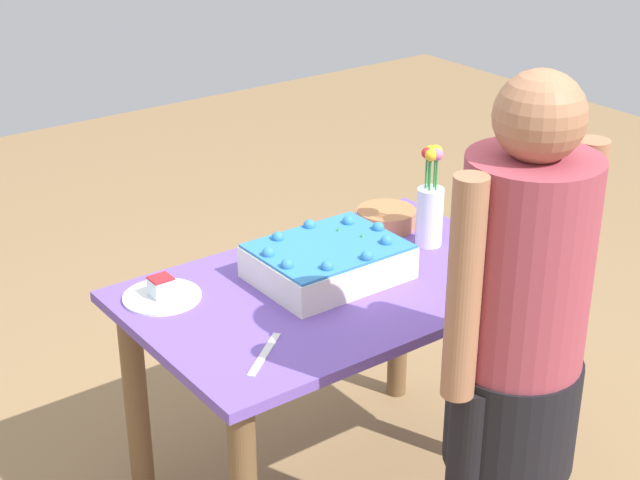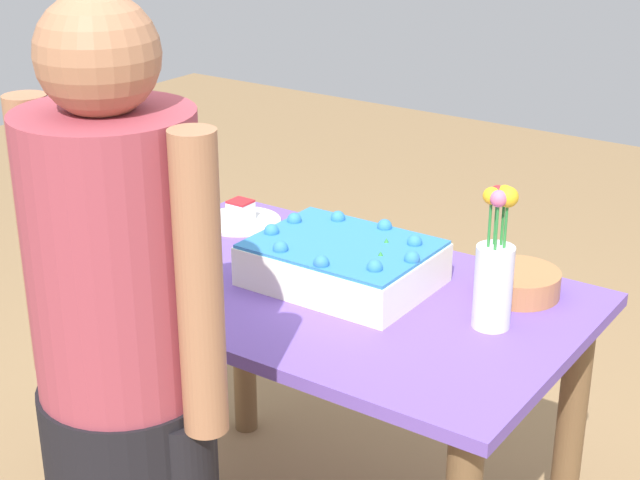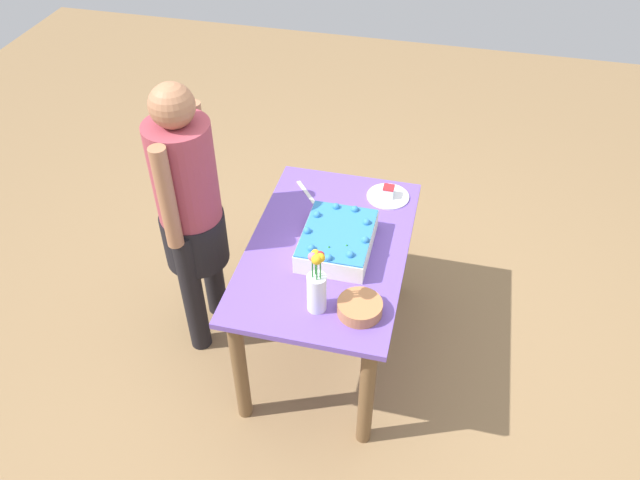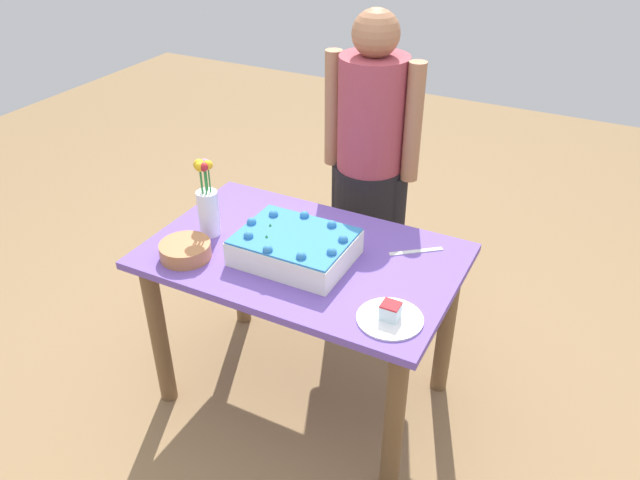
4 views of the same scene
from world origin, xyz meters
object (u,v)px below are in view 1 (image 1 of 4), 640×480
object	(u,v)px
cake_knife	(264,354)
flower_vase	(430,205)
sheet_cake	(328,261)
serving_plate_with_slice	(162,293)
person_standing	(518,340)
fruit_bowl	(386,218)

from	to	relation	value
cake_knife	flower_vase	bearing A→B (deg)	-20.50
sheet_cake	serving_plate_with_slice	xyz separation A→B (m)	(-0.45, 0.17, -0.04)
flower_vase	person_standing	size ratio (longest dim) A/B	0.21
fruit_bowl	sheet_cake	bearing A→B (deg)	-154.30
cake_knife	person_standing	bearing A→B (deg)	-87.94
sheet_cake	serving_plate_with_slice	size ratio (longest dim) A/B	1.89
person_standing	serving_plate_with_slice	bearing A→B (deg)	27.23
serving_plate_with_slice	flower_vase	world-z (taller)	flower_vase
sheet_cake	cake_knife	world-z (taller)	sheet_cake
sheet_cake	person_standing	xyz separation A→B (m)	(0.01, -0.72, 0.07)
sheet_cake	fruit_bowl	world-z (taller)	sheet_cake
flower_vase	serving_plate_with_slice	bearing A→B (deg)	168.14
sheet_cake	cake_knife	size ratio (longest dim) A/B	1.97
sheet_cake	fruit_bowl	size ratio (longest dim) A/B	2.16
sheet_cake	cake_knife	distance (m)	0.46
serving_plate_with_slice	fruit_bowl	bearing A→B (deg)	0.39
sheet_cake	flower_vase	world-z (taller)	flower_vase
serving_plate_with_slice	cake_knife	xyz separation A→B (m)	(0.06, -0.42, -0.01)
sheet_cake	cake_knife	xyz separation A→B (m)	(-0.39, -0.25, -0.05)
serving_plate_with_slice	cake_knife	size ratio (longest dim) A/B	1.04
serving_plate_with_slice	fruit_bowl	world-z (taller)	serving_plate_with_slice
fruit_bowl	person_standing	xyz separation A→B (m)	(-0.36, -0.89, 0.10)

